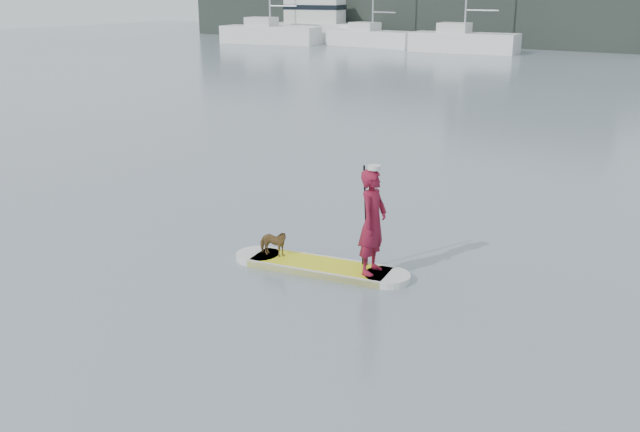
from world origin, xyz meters
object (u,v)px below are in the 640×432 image
Objects in this scene: paddler at (373,222)px; motor_yacht_b at (320,22)px; sailboat_a at (270,33)px; sailboat_c at (463,41)px; dog at (273,243)px; sailboat_b at (372,36)px; paddleboard at (320,266)px.

motor_yacht_b is (-31.61, 45.32, 0.68)m from paddler.
sailboat_a is 17.70m from sailboat_c.
sailboat_a is (-32.27, 41.47, 0.52)m from dog.
sailboat_b is at bearing 23.93° from paddler.
sailboat_c is (-14.62, 42.70, 0.49)m from dog.
dog is 49.33m from sailboat_b.
sailboat_a reaches higher than sailboat_b.
sailboat_a is 4.96m from motor_yacht_b.
dog is 52.55m from sailboat_a.
motor_yacht_b is at bearing 113.89° from paddleboard.
motor_yacht_b is at bearing 162.89° from sailboat_c.
paddler is 0.15× the size of sailboat_b.
sailboat_a is at bearing 177.93° from sailboat_c.
sailboat_a is 1.07× the size of sailboat_b.
sailboat_b is (-25.01, 43.23, -0.20)m from paddler.
sailboat_c is 1.20× the size of motor_yacht_b.
paddleboard is 54.88m from motor_yacht_b.
motor_yacht_b is (-6.60, 2.09, 0.88)m from sailboat_b.
sailboat_b is 8.56m from sailboat_c.
sailboat_b is (-23.13, 43.57, 0.46)m from dog.
paddler is 0.14× the size of sailboat_a.
dog is 0.05× the size of sailboat_b.
sailboat_a reaches higher than motor_yacht_b.
paddleboard is 0.98m from dog.
sailboat_c is (-16.49, 42.37, -0.16)m from paddler.
sailboat_a is at bearing -162.01° from sailboat_b.
paddleboard is 5.58× the size of dog.
dog is 0.06× the size of motor_yacht_b.
sailboat_c is at bearing 15.15° from paddler.
paddler is at bearing -90.23° from dog.
sailboat_a is 1.09× the size of sailboat_c.
paddler reaches higher than dog.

